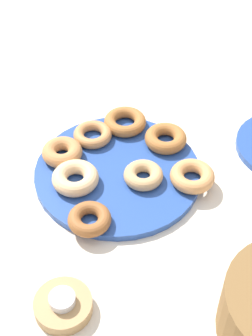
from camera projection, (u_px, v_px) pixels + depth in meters
ground_plane at (118, 175)px, 1.01m from camera, size 2.40×2.40×0.00m
donut_plate at (118, 172)px, 1.01m from camera, size 0.33×0.33×0.02m
donut_0 at (125, 122)px, 1.09m from camera, size 0.13×0.13×0.03m
donut_1 at (75, 178)px, 0.96m from camera, size 0.10×0.10×0.03m
donut_2 at (143, 175)px, 0.97m from camera, size 0.11×0.11×0.03m
donut_3 at (192, 176)px, 0.97m from camera, size 0.12×0.12×0.03m
donut_4 at (166, 138)px, 1.05m from camera, size 0.09×0.09×0.03m
donut_5 at (62, 152)px, 1.02m from camera, size 0.11×0.11×0.03m
donut_6 at (93, 135)px, 1.06m from camera, size 0.10×0.10×0.02m
donut_7 at (89, 219)px, 0.89m from camera, size 0.11×0.11×0.02m
candle_holder at (63, 306)px, 0.79m from camera, size 0.09×0.09×0.02m
tealight at (62, 299)px, 0.78m from camera, size 0.04×0.04×0.01m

